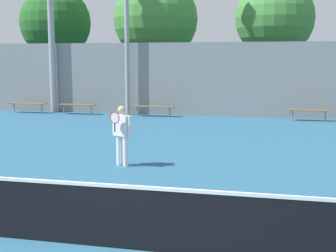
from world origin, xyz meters
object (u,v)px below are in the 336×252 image
at_px(bench_courtside_far, 153,107).
at_px(tree_dark_dense, 156,19).
at_px(tree_green_broad, 56,23).
at_px(bench_by_gate, 28,104).
at_px(bench_adjacent_court, 309,111).
at_px(bench_courtside_near, 77,105).
at_px(tennis_net, 132,217).
at_px(tree_green_tall, 275,18).
at_px(tennis_player, 122,132).

xyz_separation_m(bench_courtside_far, tree_dark_dense, (-1.12, 4.85, 4.52)).
height_order(bench_courtside_far, tree_green_broad, tree_green_broad).
distance_m(bench_by_gate, tree_dark_dense, 8.62).
bearing_deg(bench_adjacent_court, bench_courtside_near, 180.00).
xyz_separation_m(tennis_net, bench_courtside_near, (-7.67, 15.32, -0.04)).
bearing_deg(tree_green_tall, tennis_net, -95.05).
height_order(bench_courtside_near, bench_courtside_far, same).
bearing_deg(tennis_player, bench_adjacent_court, 84.05).
xyz_separation_m(bench_adjacent_court, tree_green_tall, (-1.65, 4.38, 4.41)).
height_order(bench_adjacent_court, tree_green_broad, tree_green_broad).
height_order(bench_courtside_near, tree_green_tall, tree_green_tall).
bearing_deg(tree_green_tall, bench_by_gate, -160.16).
xyz_separation_m(tennis_net, tree_green_tall, (1.74, 19.70, 4.37)).
relative_size(tennis_net, bench_courtside_near, 5.72).
xyz_separation_m(tennis_player, tree_green_tall, (3.61, 14.63, 3.97)).
bearing_deg(tree_dark_dense, bench_courtside_near, -119.89).
bearing_deg(bench_courtside_near, bench_by_gate, 180.00).
height_order(tennis_player, tree_dark_dense, tree_dark_dense).
bearing_deg(bench_courtside_far, bench_adjacent_court, -0.00).
height_order(tennis_net, tree_dark_dense, tree_dark_dense).
distance_m(tennis_player, bench_courtside_near, 11.79).
bearing_deg(bench_by_gate, bench_adjacent_court, -0.00).
relative_size(tennis_player, tree_green_broad, 0.22).
distance_m(tennis_player, tree_green_tall, 15.58).
xyz_separation_m(tennis_player, tree_green_broad, (-9.41, 15.48, 4.00)).
distance_m(tennis_net, tree_green_tall, 20.25).
relative_size(tennis_net, bench_adjacent_court, 6.00).
xyz_separation_m(bench_adjacent_court, tree_green_broad, (-14.67, 5.23, 4.43)).
xyz_separation_m(tennis_player, bench_courtside_far, (-1.89, 10.25, -0.43)).
bearing_deg(tree_dark_dense, bench_adjacent_court, -30.36).
bearing_deg(bench_by_gate, tree_dark_dense, 41.32).
xyz_separation_m(bench_adjacent_court, tree_dark_dense, (-8.27, 4.85, 4.53)).
height_order(tennis_net, bench_courtside_near, tennis_net).
distance_m(tree_green_tall, tree_dark_dense, 6.64).
bearing_deg(bench_courtside_far, bench_courtside_near, -180.00).
distance_m(bench_courtside_far, tree_green_broad, 10.18).
relative_size(bench_courtside_near, bench_courtside_far, 0.91).
relative_size(bench_courtside_far, tree_dark_dense, 0.28).
height_order(bench_adjacent_court, tree_dark_dense, tree_dark_dense).
distance_m(tennis_net, tennis_player, 5.42).
bearing_deg(bench_adjacent_court, tree_green_tall, 110.60).
relative_size(tree_green_broad, tree_dark_dense, 0.95).
relative_size(tennis_player, tree_dark_dense, 0.21).
bearing_deg(bench_by_gate, bench_courtside_near, -0.00).
bearing_deg(bench_adjacent_court, tree_green_broad, 160.36).
distance_m(bench_courtside_near, tree_green_tall, 11.28).
bearing_deg(bench_by_gate, bench_courtside_far, 0.00).
bearing_deg(tennis_net, tree_green_tall, 84.95).
distance_m(tennis_player, tree_dark_dense, 15.93).
xyz_separation_m(bench_courtside_near, tree_dark_dense, (2.78, 4.85, 4.52)).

